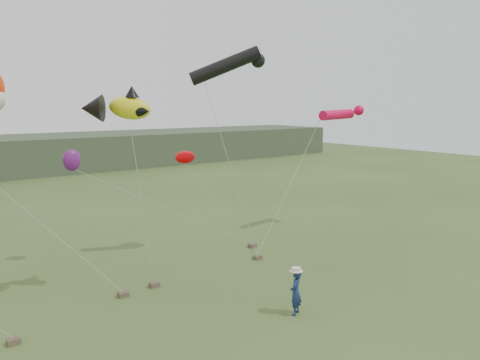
% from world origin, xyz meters
% --- Properties ---
extents(ground, '(120.00, 120.00, 0.00)m').
position_xyz_m(ground, '(0.00, 0.00, 0.00)').
color(ground, '#385123').
rests_on(ground, ground).
extents(festival_attendant, '(0.74, 0.66, 1.71)m').
position_xyz_m(festival_attendant, '(1.04, -0.42, 0.86)').
color(festival_attendant, navy).
rests_on(festival_attendant, ground).
extents(sandbag_anchors, '(13.05, 3.69, 0.20)m').
position_xyz_m(sandbag_anchors, '(-0.87, 5.15, 0.10)').
color(sandbag_anchors, brown).
rests_on(sandbag_anchors, ground).
extents(fish_kite, '(2.86, 1.87, 1.37)m').
position_xyz_m(fish_kite, '(-3.36, 4.95, 7.58)').
color(fish_kite, yellow).
rests_on(fish_kite, ground).
extents(tube_kites, '(12.07, 2.31, 3.70)m').
position_xyz_m(tube_kites, '(6.62, 6.47, 8.52)').
color(tube_kites, black).
rests_on(tube_kites, ground).
extents(misc_kites, '(6.42, 1.81, 1.03)m').
position_xyz_m(misc_kites, '(-0.87, 9.39, 5.03)').
color(misc_kites, '#E10006').
rests_on(misc_kites, ground).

